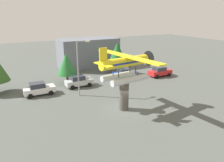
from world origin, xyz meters
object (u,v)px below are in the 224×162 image
(floatplane_monument, at_px, (125,66))
(tree_center_back, at_px, (117,54))
(display_pedestal, at_px, (124,95))
(car_far_blue, at_px, (125,73))
(car_mid_silver, at_px, (79,81))
(tree_east, at_px, (67,64))
(car_distant_red, at_px, (160,72))
(storefront_building, at_px, (88,53))
(streetlight_primary, at_px, (79,64))
(car_near_white, at_px, (39,89))

(floatplane_monument, relative_size, tree_center_back, 1.79)
(tree_center_back, bearing_deg, display_pedestal, -116.29)
(floatplane_monument, height_order, car_far_blue, floatplane_monument)
(tree_center_back, bearing_deg, floatplane_monument, -115.90)
(car_mid_silver, bearing_deg, floatplane_monument, -78.68)
(tree_east, bearing_deg, car_distant_red, -12.80)
(car_mid_silver, bearing_deg, storefront_building, 61.78)
(floatplane_monument, bearing_deg, car_mid_silver, 94.06)
(car_mid_silver, xyz_separation_m, tree_center_back, (8.94, 3.85, 2.83))
(display_pedestal, height_order, storefront_building, storefront_building)
(streetlight_primary, distance_m, tree_center_back, 12.43)
(car_near_white, distance_m, tree_east, 6.22)
(car_near_white, height_order, car_mid_silver, same)
(car_mid_silver, height_order, streetlight_primary, streetlight_primary)
(car_mid_silver, distance_m, car_far_blue, 8.58)
(car_mid_silver, distance_m, tree_center_back, 10.14)
(car_near_white, height_order, car_distant_red, same)
(car_near_white, xyz_separation_m, car_mid_silver, (6.07, 0.78, 0.00))
(streetlight_primary, bearing_deg, car_near_white, 151.15)
(car_mid_silver, relative_size, streetlight_primary, 0.56)
(car_near_white, height_order, tree_center_back, tree_center_back)
(floatplane_monument, bearing_deg, tree_east, 97.13)
(display_pedestal, relative_size, car_near_white, 0.85)
(car_distant_red, bearing_deg, display_pedestal, -145.29)
(display_pedestal, bearing_deg, tree_east, 103.81)
(floatplane_monument, height_order, car_mid_silver, floatplane_monument)
(display_pedestal, distance_m, car_far_blue, 12.73)
(car_distant_red, bearing_deg, storefront_building, 122.93)
(car_distant_red, xyz_separation_m, tree_center_back, (-5.82, 5.29, 2.83))
(car_distant_red, relative_size, storefront_building, 0.35)
(streetlight_primary, distance_m, tree_east, 5.86)
(car_distant_red, relative_size, streetlight_primary, 0.56)
(floatplane_monument, bearing_deg, car_far_blue, 51.70)
(car_mid_silver, distance_m, storefront_building, 13.40)
(floatplane_monument, distance_m, car_near_white, 13.26)
(car_far_blue, bearing_deg, tree_center_back, 83.71)
(display_pedestal, bearing_deg, car_near_white, 130.00)
(car_near_white, distance_m, car_far_blue, 14.70)
(floatplane_monument, height_order, streetlight_primary, floatplane_monument)
(tree_east, bearing_deg, streetlight_primary, -88.73)
(display_pedestal, distance_m, streetlight_primary, 7.81)
(floatplane_monument, relative_size, tree_east, 2.10)
(display_pedestal, distance_m, car_distant_red, 15.63)
(display_pedestal, distance_m, car_near_white, 12.49)
(floatplane_monument, bearing_deg, car_distant_red, 27.68)
(car_far_blue, height_order, car_distant_red, same)
(floatplane_monument, relative_size, streetlight_primary, 1.39)
(car_near_white, distance_m, car_mid_silver, 6.12)
(car_mid_silver, bearing_deg, tree_center_back, 23.29)
(car_far_blue, xyz_separation_m, tree_center_back, (0.37, 3.35, 2.83))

